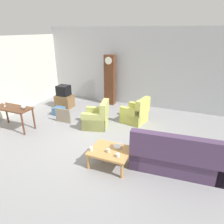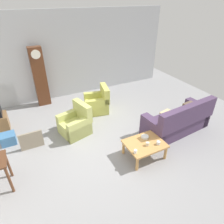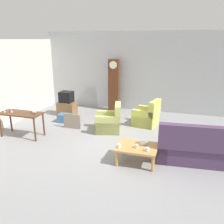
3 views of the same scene
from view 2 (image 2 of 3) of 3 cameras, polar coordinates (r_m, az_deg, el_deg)
The scene contains 13 objects.
ground_plane at distance 5.62m, azimuth -1.21°, elevation -9.02°, with size 10.40×10.40×0.00m, color gray.
garage_door_wall at distance 7.96m, azimuth -13.17°, elevation 15.66°, with size 8.40×0.16×3.20m, color #ADAFB5.
couch_floral at distance 6.18m, azimuth 18.51°, elevation -2.61°, with size 2.16×1.05×1.04m.
armchair_olive_near at distance 5.93m, azimuth -10.47°, elevation -3.44°, with size 0.95×0.93×0.92m.
armchair_olive_far at distance 6.95m, azimuth -4.20°, elevation 2.54°, with size 0.94×0.92×0.92m.
coffee_table_wood at distance 5.07m, azimuth 9.46°, elevation -9.37°, with size 0.96×0.76×0.42m.
grandfather_clock at distance 7.55m, azimuth -20.21°, elevation 9.46°, with size 0.44×0.30×2.13m.
framed_picture_leaning at distance 5.73m, azimuth -22.32°, elevation -7.63°, with size 0.60×0.05×0.51m, color gray.
storage_box_blue at distance 6.24m, azimuth -27.87°, elevation -6.88°, with size 0.38×0.36×0.30m, color teal.
cup_white_porcelain at distance 4.70m, azimuth 6.80°, elevation -11.29°, with size 0.08×0.08×0.09m, color white.
cup_blue_rimmed at distance 5.04m, azimuth 13.31°, elevation -8.69°, with size 0.09×0.09×0.09m, color silver.
cup_cream_tall at distance 4.95m, azimuth 10.23°, elevation -9.09°, with size 0.09×0.09×0.09m, color beige.
bowl_white_stacked at distance 5.18m, azimuth 9.52°, elevation -7.12°, with size 0.19×0.19×0.05m, color white.
Camera 2 is at (-1.84, -3.88, 3.62)m, focal length 31.52 mm.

